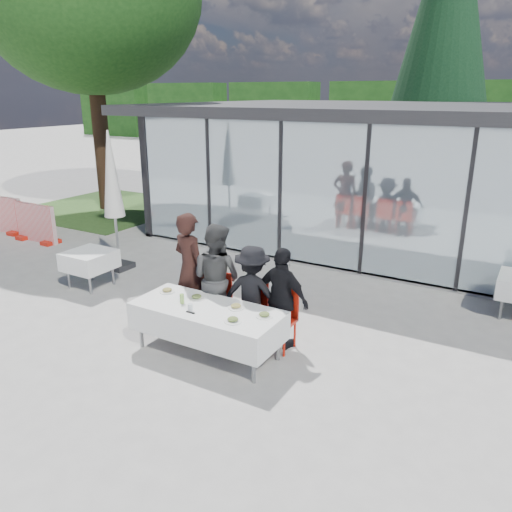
{
  "coord_description": "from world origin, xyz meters",
  "views": [
    {
      "loc": [
        4.14,
        -5.76,
        3.75
      ],
      "look_at": [
        0.09,
        1.2,
        1.09
      ],
      "focal_mm": 35.0,
      "sensor_mm": 36.0,
      "label": 1
    }
  ],
  "objects_px": {
    "diner_a": "(190,269)",
    "plate_c": "(236,307)",
    "diner_d": "(282,299)",
    "plate_a": "(167,291)",
    "diner_chair_a": "(191,292)",
    "diner_chair_d": "(282,314)",
    "dining_table": "(207,321)",
    "diner_chair_b": "(217,299)",
    "diner_c": "(252,293)",
    "juice_bottle": "(182,299)",
    "conifer_tree": "(446,20)",
    "diner_chair_c": "(252,307)",
    "market_umbrella": "(112,183)",
    "plate_extra": "(233,320)",
    "folded_eyeglasses": "(190,312)",
    "plate_d": "(264,315)",
    "spare_table_left": "(89,260)",
    "plate_b": "(197,297)",
    "diner_b": "(217,278)"
  },
  "relations": [
    {
      "from": "dining_table",
      "to": "diner_chair_c",
      "type": "relative_size",
      "value": 2.32
    },
    {
      "from": "diner_chair_a",
      "to": "plate_d",
      "type": "xyz_separation_m",
      "value": [
        1.75,
        -0.61,
        0.24
      ]
    },
    {
      "from": "market_umbrella",
      "to": "plate_extra",
      "type": "bearing_deg",
      "value": -27.27
    },
    {
      "from": "plate_a",
      "to": "spare_table_left",
      "type": "distance_m",
      "value": 2.87
    },
    {
      "from": "plate_b",
      "to": "spare_table_left",
      "type": "xyz_separation_m",
      "value": [
        -3.29,
        0.85,
        -0.22
      ]
    },
    {
      "from": "diner_chair_a",
      "to": "juice_bottle",
      "type": "xyz_separation_m",
      "value": [
        0.47,
        -0.81,
        0.28
      ]
    },
    {
      "from": "diner_a",
      "to": "diner_chair_b",
      "type": "distance_m",
      "value": 0.67
    },
    {
      "from": "diner_chair_c",
      "to": "folded_eyeglasses",
      "type": "height_order",
      "value": "diner_chair_c"
    },
    {
      "from": "diner_chair_d",
      "to": "juice_bottle",
      "type": "distance_m",
      "value": 1.52
    },
    {
      "from": "diner_chair_b",
      "to": "plate_extra",
      "type": "distance_m",
      "value": 1.36
    },
    {
      "from": "plate_extra",
      "to": "folded_eyeglasses",
      "type": "relative_size",
      "value": 1.71
    },
    {
      "from": "diner_d",
      "to": "plate_a",
      "type": "bearing_deg",
      "value": 29.83
    },
    {
      "from": "spare_table_left",
      "to": "market_umbrella",
      "type": "xyz_separation_m",
      "value": [
        -0.3,
        1.07,
        1.37
      ]
    },
    {
      "from": "plate_c",
      "to": "conifer_tree",
      "type": "distance_m",
      "value": 14.16
    },
    {
      "from": "diner_chair_b",
      "to": "spare_table_left",
      "type": "relative_size",
      "value": 1.13
    },
    {
      "from": "diner_b",
      "to": "plate_b",
      "type": "distance_m",
      "value": 0.58
    },
    {
      "from": "diner_d",
      "to": "spare_table_left",
      "type": "height_order",
      "value": "diner_d"
    },
    {
      "from": "diner_d",
      "to": "folded_eyeglasses",
      "type": "bearing_deg",
      "value": 58.49
    },
    {
      "from": "spare_table_left",
      "to": "plate_b",
      "type": "bearing_deg",
      "value": -14.52
    },
    {
      "from": "folded_eyeglasses",
      "to": "market_umbrella",
      "type": "distance_m",
      "value": 4.65
    },
    {
      "from": "plate_a",
      "to": "diner_chair_d",
      "type": "bearing_deg",
      "value": 18.72
    },
    {
      "from": "plate_a",
      "to": "diner_chair_c",
      "type": "bearing_deg",
      "value": 25.88
    },
    {
      "from": "dining_table",
      "to": "diner_chair_b",
      "type": "xyz_separation_m",
      "value": [
        -0.34,
        0.75,
        -0.0
      ]
    },
    {
      "from": "diner_b",
      "to": "folded_eyeglasses",
      "type": "distance_m",
      "value": 1.06
    },
    {
      "from": "diner_c",
      "to": "market_umbrella",
      "type": "bearing_deg",
      "value": -27.08
    },
    {
      "from": "dining_table",
      "to": "plate_c",
      "type": "xyz_separation_m",
      "value": [
        0.39,
        0.19,
        0.24
      ]
    },
    {
      "from": "diner_chair_a",
      "to": "diner_chair_c",
      "type": "xyz_separation_m",
      "value": [
        1.2,
        0.0,
        0.0
      ]
    },
    {
      "from": "dining_table",
      "to": "diner_d",
      "type": "relative_size",
      "value": 1.42
    },
    {
      "from": "dining_table",
      "to": "diner_a",
      "type": "xyz_separation_m",
      "value": [
        -0.87,
        0.75,
        0.42
      ]
    },
    {
      "from": "diner_chair_c",
      "to": "plate_b",
      "type": "height_order",
      "value": "diner_chair_c"
    },
    {
      "from": "plate_c",
      "to": "market_umbrella",
      "type": "relative_size",
      "value": 0.08
    },
    {
      "from": "diner_d",
      "to": "conifer_tree",
      "type": "distance_m",
      "value": 13.64
    },
    {
      "from": "diner_a",
      "to": "folded_eyeglasses",
      "type": "height_order",
      "value": "diner_a"
    },
    {
      "from": "plate_extra",
      "to": "market_umbrella",
      "type": "xyz_separation_m",
      "value": [
        -4.5,
        2.32,
        1.15
      ]
    },
    {
      "from": "diner_a",
      "to": "plate_c",
      "type": "bearing_deg",
      "value": 170.4
    },
    {
      "from": "diner_chair_a",
      "to": "folded_eyeglasses",
      "type": "height_order",
      "value": "diner_chair_a"
    },
    {
      "from": "diner_chair_b",
      "to": "spare_table_left",
      "type": "xyz_separation_m",
      "value": [
        -3.27,
        0.28,
        0.02
      ]
    },
    {
      "from": "plate_extra",
      "to": "market_umbrella",
      "type": "bearing_deg",
      "value": 152.73
    },
    {
      "from": "diner_b",
      "to": "diner_chair_d",
      "type": "xyz_separation_m",
      "value": [
        1.19,
        -0.0,
        -0.36
      ]
    },
    {
      "from": "market_umbrella",
      "to": "diner_chair_d",
      "type": "bearing_deg",
      "value": -15.9
    },
    {
      "from": "diner_c",
      "to": "folded_eyeglasses",
      "type": "relative_size",
      "value": 10.97
    },
    {
      "from": "diner_chair_d",
      "to": "plate_d",
      "type": "bearing_deg",
      "value": -86.95
    },
    {
      "from": "market_umbrella",
      "to": "conifer_tree",
      "type": "height_order",
      "value": "conifer_tree"
    },
    {
      "from": "diner_c",
      "to": "dining_table",
      "type": "bearing_deg",
      "value": 56.89
    },
    {
      "from": "diner_chair_a",
      "to": "juice_bottle",
      "type": "height_order",
      "value": "diner_chair_a"
    },
    {
      "from": "plate_b",
      "to": "plate_a",
      "type": "bearing_deg",
      "value": -178.13
    },
    {
      "from": "diner_a",
      "to": "diner_chair_b",
      "type": "relative_size",
      "value": 1.96
    },
    {
      "from": "juice_bottle",
      "to": "diner_a",
      "type": "bearing_deg",
      "value": 119.73
    },
    {
      "from": "diner_chair_a",
      "to": "diner_chair_d",
      "type": "xyz_separation_m",
      "value": [
        1.72,
        0.0,
        0.0
      ]
    },
    {
      "from": "diner_chair_d",
      "to": "spare_table_left",
      "type": "relative_size",
      "value": 1.13
    }
  ]
}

